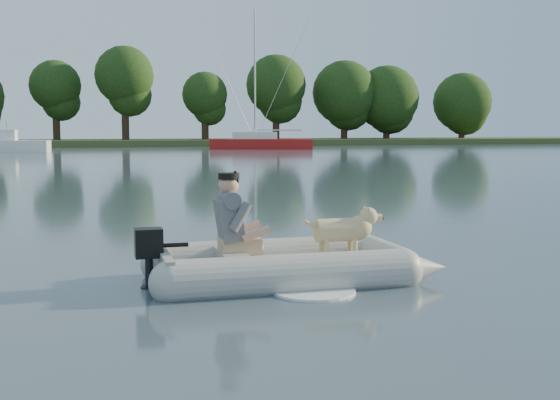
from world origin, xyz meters
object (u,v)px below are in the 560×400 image
object	(u,v)px
dog	(338,234)
motorboat	(10,137)
sailboat	(260,143)
man	(231,217)
dinghy	(289,231)

from	to	relation	value
dog	motorboat	bearing A→B (deg)	99.88
sailboat	motorboat	bearing A→B (deg)	-156.34
man	motorboat	size ratio (longest dim) A/B	0.18
dinghy	sailboat	bearing A→B (deg)	76.56
dinghy	dog	distance (m)	0.59
dog	sailboat	xyz separation A→B (m)	(12.90, 47.11, 0.02)
dinghy	man	size ratio (longest dim) A/B	4.20
dinghy	man	world-z (taller)	man
dinghy	sailboat	xyz separation A→B (m)	(13.49, 47.13, -0.04)
motorboat	sailboat	size ratio (longest dim) A/B	0.48
dog	sailboat	distance (m)	48.85
man	sailboat	xyz separation A→B (m)	(14.12, 47.06, -0.21)
dog	man	bearing A→B (deg)	180.00
man	dog	xyz separation A→B (m)	(1.22, -0.05, -0.24)
sailboat	dinghy	bearing A→B (deg)	-88.33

